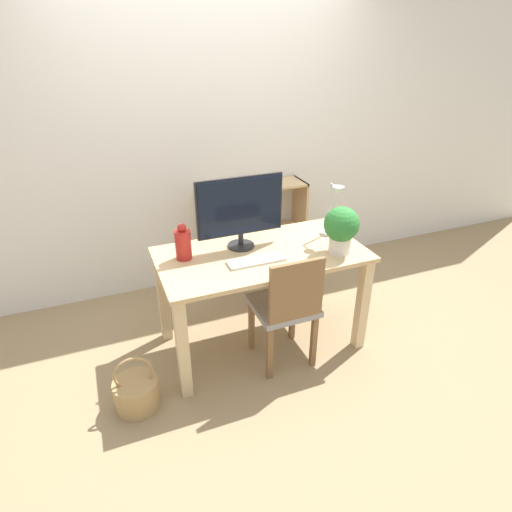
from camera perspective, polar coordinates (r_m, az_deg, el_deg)
ground_plane at (r=3.27m, az=0.66°, el=-11.24°), size 10.00×10.00×0.00m
wall_back at (r=3.66m, az=-6.05°, el=15.65°), size 8.00×0.05×2.60m
desk at (r=2.92m, az=0.73°, el=-1.85°), size 1.39×0.73×0.75m
monitor at (r=2.83m, az=-2.13°, el=6.33°), size 0.60×0.18×0.49m
keyboard at (r=2.74m, az=0.05°, el=-0.62°), size 0.38×0.12×0.02m
vase at (r=2.78m, az=-9.70°, el=1.65°), size 0.10×0.10×0.25m
desk_lamp at (r=3.03m, az=10.30°, el=6.58°), size 0.10×0.19×0.39m
potted_plant at (r=2.84m, az=11.29°, el=3.76°), size 0.23×0.23×0.32m
chair at (r=2.81m, az=4.14°, el=-6.62°), size 0.40×0.40×0.86m
bookshelf at (r=3.83m, az=-3.05°, el=1.63°), size 0.95×0.28×0.89m
basket at (r=2.83m, az=-15.64°, el=-17.12°), size 0.27×0.27×0.38m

